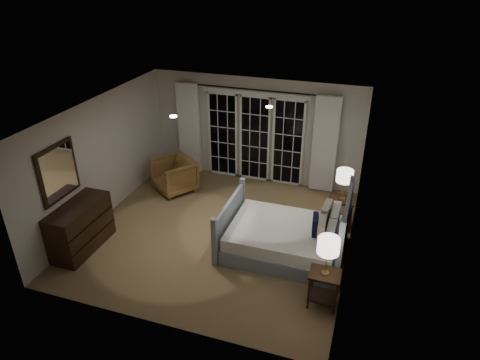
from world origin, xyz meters
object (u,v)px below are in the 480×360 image
(nightstand_right, at_px, (341,208))
(dresser, at_px, (81,227))
(lamp_left, at_px, (329,246))
(bed, at_px, (287,237))
(nightstand_left, at_px, (324,284))
(lamp_right, at_px, (345,176))
(armchair, at_px, (174,175))

(nightstand_right, distance_m, dresser, 4.99)
(nightstand_right, bearing_deg, lamp_left, -89.65)
(dresser, bearing_deg, bed, 16.34)
(nightstand_left, xyz_separation_m, lamp_left, (0.00, -0.00, 0.72))
(bed, distance_m, lamp_right, 1.64)
(lamp_right, distance_m, armchair, 3.91)
(armchair, bearing_deg, bed, 9.09)
(nightstand_left, relative_size, nightstand_right, 0.95)
(armchair, bearing_deg, lamp_right, 30.37)
(nightstand_left, bearing_deg, nightstand_right, 90.35)
(bed, height_order, lamp_left, lamp_left)
(nightstand_left, height_order, armchair, armchair)
(dresser, bearing_deg, lamp_left, -1.07)
(nightstand_left, xyz_separation_m, dresser, (-4.48, 0.08, 0.05))
(nightstand_left, distance_m, nightstand_right, 2.30)
(bed, relative_size, lamp_right, 3.49)
(nightstand_right, height_order, lamp_left, lamp_left)
(lamp_right, height_order, dresser, lamp_right)
(nightstand_right, bearing_deg, dresser, -153.60)
(armchair, bearing_deg, lamp_left, 0.88)
(lamp_left, relative_size, armchair, 0.74)
(nightstand_right, bearing_deg, armchair, 174.96)
(bed, relative_size, nightstand_left, 3.47)
(lamp_left, bearing_deg, dresser, 178.93)
(armchair, bearing_deg, dresser, -68.82)
(lamp_left, bearing_deg, bed, 125.84)
(lamp_left, relative_size, dresser, 0.49)
(nightstand_right, bearing_deg, bed, -125.50)
(nightstand_left, distance_m, armchair, 4.65)
(bed, distance_m, nightstand_left, 1.43)
(lamp_right, bearing_deg, armchair, 174.96)
(nightstand_right, distance_m, lamp_left, 2.40)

